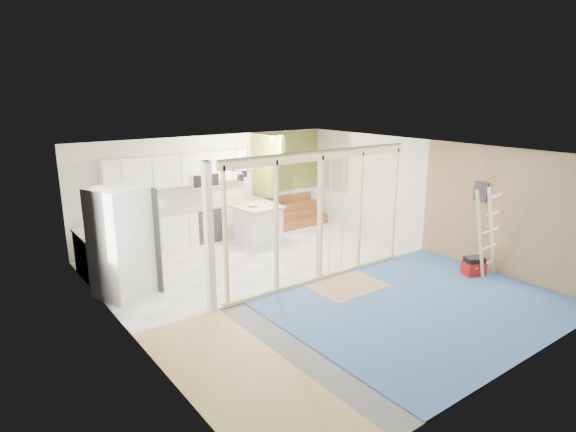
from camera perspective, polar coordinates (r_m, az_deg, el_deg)
room at (r=9.13m, az=2.45°, el=-0.42°), size 7.01×8.01×2.61m
floor_overlays at (r=9.63m, az=2.48°, el=-7.71°), size 7.00×8.00×0.03m
stud_frame at (r=8.91m, az=1.25°, el=1.14°), size 4.66×0.14×2.60m
base_cabinets at (r=11.40m, az=-14.75°, el=-2.17°), size 4.45×2.24×0.93m
upper_cabinets at (r=11.80m, az=-12.55°, el=5.27°), size 3.60×0.41×0.85m
green_partition at (r=13.25m, az=-0.61°, el=2.77°), size 2.25×1.51×2.60m
pot_rack at (r=10.33m, az=-5.47°, el=5.25°), size 0.52×0.52×0.72m
sheathing_panel at (r=10.52m, az=24.59°, el=0.27°), size 0.02×4.00×2.60m
electrical_panel at (r=10.69m, az=21.87°, el=2.69°), size 0.04×0.30×0.40m
ceiling_light at (r=12.11m, az=-1.29°, el=9.28°), size 0.32×0.32×0.08m
fridge at (r=9.18m, az=-19.06°, el=-2.99°), size 1.15×1.11×2.03m
island at (r=11.80m, az=-3.56°, el=-1.09°), size 1.05×1.05×0.96m
bowl at (r=11.61m, az=-4.17°, el=1.26°), size 0.26×0.26×0.06m
soap_bottle_a at (r=11.31m, az=-19.86°, el=0.60°), size 0.15×0.15×0.33m
soap_bottle_b at (r=12.26m, az=-7.60°, el=2.01°), size 0.10×0.10×0.17m
toolbox at (r=10.58m, az=21.16°, el=-5.62°), size 0.50×0.44×0.39m
ladder at (r=10.36m, az=22.54°, el=-1.79°), size 0.98×0.14×1.83m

